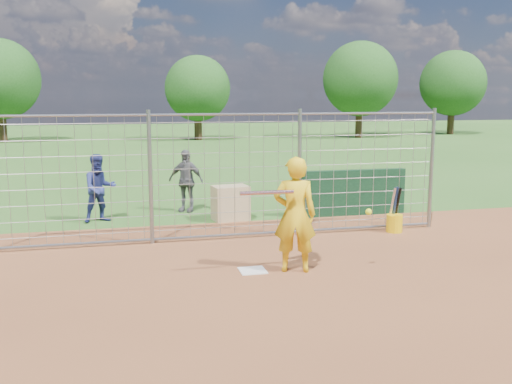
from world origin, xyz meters
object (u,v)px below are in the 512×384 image
object	(u,v)px
batter	(295,215)
equipment_bin	(230,203)
bucket_with_bats	(394,221)
bystander_a	(100,188)
bystander_b	(186,181)

from	to	relation	value
batter	equipment_bin	size ratio (longest dim) A/B	2.38
equipment_bin	bucket_with_bats	bearing A→B (deg)	-40.78
bystander_a	equipment_bin	bearing A→B (deg)	-25.52
bystander_a	bystander_b	distance (m)	2.18
batter	bystander_a	xyz separation A→B (m)	(-3.20, 4.61, -0.17)
batter	bystander_b	world-z (taller)	batter
bystander_a	bystander_b	world-z (taller)	bystander_a
batter	bystander_a	size ratio (longest dim) A/B	1.22
bystander_a	bucket_with_bats	size ratio (longest dim) A/B	1.60
batter	bucket_with_bats	distance (m)	3.64
bystander_a	bucket_with_bats	distance (m)	6.59
bystander_b	bucket_with_bats	world-z (taller)	bystander_b
bystander_b	equipment_bin	xyz separation A→B (m)	(0.89, -1.24, -0.38)
batter	bystander_a	bearing A→B (deg)	-39.89
bystander_b	bucket_with_bats	xyz separation A→B (m)	(4.03, -3.23, -0.53)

